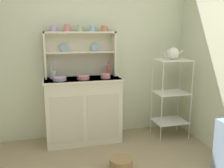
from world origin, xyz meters
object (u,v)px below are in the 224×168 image
at_px(hutch_shelf_unit, 80,50).
at_px(jam_bottle, 109,70).
at_px(bakers_rack, 171,91).
at_px(bowl_mixing_large, 60,79).
at_px(utensil_jar, 53,74).
at_px(hutch_cabinet, 83,109).
at_px(porcelain_teapot, 173,53).
at_px(floor_basket, 121,164).
at_px(cup_lilac_0, 53,28).

distance_m(hutch_shelf_unit, jam_bottle, 0.48).
bearing_deg(jam_bottle, bakers_rack, -15.04).
distance_m(bowl_mixing_large, jam_bottle, 0.71).
height_order(hutch_shelf_unit, utensil_jar, hutch_shelf_unit).
height_order(hutch_cabinet, porcelain_teapot, porcelain_teapot).
bearing_deg(hutch_cabinet, utensil_jar, 168.51).
height_order(hutch_shelf_unit, jam_bottle, hutch_shelf_unit).
relative_size(hutch_shelf_unit, bowl_mixing_large, 5.67).
height_order(floor_basket, jam_bottle, jam_bottle).
relative_size(hutch_shelf_unit, cup_lilac_0, 11.02).
distance_m(hutch_cabinet, cup_lilac_0, 1.16).
height_order(hutch_cabinet, hutch_shelf_unit, hutch_shelf_unit).
height_order(hutch_shelf_unit, porcelain_teapot, hutch_shelf_unit).
relative_size(hutch_cabinet, porcelain_teapot, 4.05).
relative_size(bakers_rack, floor_basket, 4.36).
distance_m(hutch_cabinet, porcelain_teapot, 1.48).
relative_size(hutch_shelf_unit, bakers_rack, 0.86).
relative_size(floor_basket, cup_lilac_0, 2.96).
bearing_deg(hutch_shelf_unit, cup_lilac_0, -173.42).
xyz_separation_m(bakers_rack, porcelain_teapot, (-0.00, 0.00, 0.53)).
height_order(bowl_mixing_large, utensil_jar, utensil_jar).
height_order(bowl_mixing_large, jam_bottle, jam_bottle).
bearing_deg(cup_lilac_0, bakers_rack, -9.55).
relative_size(jam_bottle, porcelain_teapot, 0.78).
relative_size(hutch_cabinet, jam_bottle, 5.17).
xyz_separation_m(bakers_rack, jam_bottle, (-0.87, 0.23, 0.30)).
bearing_deg(porcelain_teapot, hutch_cabinet, 173.28).
relative_size(hutch_cabinet, utensil_jar, 4.31).
height_order(hutch_cabinet, bowl_mixing_large, bowl_mixing_large).
xyz_separation_m(hutch_cabinet, floor_basket, (0.30, -0.86, -0.40)).
bearing_deg(bowl_mixing_large, floor_basket, -52.38).
distance_m(hutch_cabinet, bowl_mixing_large, 0.56).
relative_size(cup_lilac_0, utensil_jar, 0.37).
relative_size(bowl_mixing_large, jam_bottle, 0.85).
xyz_separation_m(hutch_cabinet, bowl_mixing_large, (-0.30, -0.07, 0.46)).
bearing_deg(bakers_rack, porcelain_teapot, 180.00).
distance_m(jam_bottle, porcelain_teapot, 0.93).
bearing_deg(utensil_jar, hutch_cabinet, -11.49).
height_order(jam_bottle, utensil_jar, utensil_jar).
bearing_deg(bowl_mixing_large, utensil_jar, 118.14).
xyz_separation_m(hutch_shelf_unit, porcelain_teapot, (1.26, -0.31, -0.05)).
relative_size(hutch_shelf_unit, utensil_jar, 4.02).
xyz_separation_m(hutch_cabinet, bakers_rack, (1.26, -0.15, 0.23)).
xyz_separation_m(hutch_cabinet, jam_bottle, (0.39, 0.09, 0.52)).
height_order(floor_basket, bowl_mixing_large, bowl_mixing_large).
relative_size(floor_basket, utensil_jar, 1.08).
bearing_deg(utensil_jar, bakers_rack, -7.84).
height_order(bakers_rack, bowl_mixing_large, bakers_rack).
bearing_deg(hutch_shelf_unit, porcelain_teapot, -13.89).
bearing_deg(porcelain_teapot, bakers_rack, 0.00).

